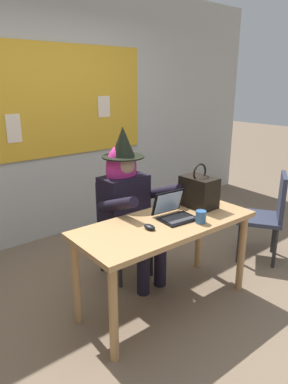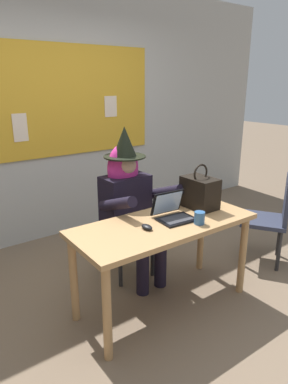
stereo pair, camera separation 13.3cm
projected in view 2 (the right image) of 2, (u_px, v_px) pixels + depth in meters
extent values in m
plane|color=#75604C|center=(161.00, 305.00, 2.85)|extent=(24.00, 24.00, 0.00)
cube|color=#B2B2AD|center=(55.00, 113.00, 3.85)|extent=(6.59, 0.10, 2.83)
cube|color=gold|center=(56.00, 101.00, 3.77)|extent=(2.40, 0.02, 1.20)
cube|color=#F4E0C6|center=(111.00, 106.00, 4.17)|extent=(0.17, 0.01, 0.25)
cube|color=#F4E0C6|center=(21.00, 128.00, 3.60)|extent=(0.17, 0.01, 0.29)
cube|color=tan|center=(164.00, 224.00, 2.65)|extent=(1.45, 0.64, 0.04)
cylinder|color=tan|center=(107.00, 314.00, 2.20)|extent=(0.06, 0.06, 0.69)
cylinder|color=tan|center=(243.00, 256.00, 2.93)|extent=(0.06, 0.06, 0.69)
cylinder|color=tan|center=(74.00, 280.00, 2.58)|extent=(0.06, 0.06, 0.69)
cylinder|color=tan|center=(201.00, 236.00, 3.32)|extent=(0.06, 0.06, 0.69)
cube|color=#2D3347|center=(127.00, 232.00, 3.21)|extent=(0.45, 0.45, 0.04)
cube|color=#2D3347|center=(117.00, 202.00, 3.29)|extent=(0.38, 0.07, 0.45)
cylinder|color=#262628|center=(152.00, 256.00, 3.23)|extent=(0.04, 0.04, 0.40)
cylinder|color=#262628|center=(120.00, 266.00, 3.06)|extent=(0.04, 0.04, 0.40)
cylinder|color=#262628|center=(134.00, 243.00, 3.50)|extent=(0.04, 0.04, 0.40)
cylinder|color=#262628|center=(104.00, 251.00, 3.33)|extent=(0.04, 0.04, 0.40)
cylinder|color=black|center=(160.00, 263.00, 3.07)|extent=(0.11, 0.11, 0.44)
cylinder|color=black|center=(143.00, 271.00, 2.95)|extent=(0.11, 0.11, 0.44)
cylinder|color=black|center=(149.00, 231.00, 3.12)|extent=(0.16, 0.42, 0.15)
cylinder|color=black|center=(131.00, 237.00, 3.00)|extent=(0.16, 0.42, 0.15)
cube|color=black|center=(126.00, 203.00, 3.14)|extent=(0.43, 0.27, 0.52)
cylinder|color=black|center=(163.00, 192.00, 3.09)|extent=(0.10, 0.47, 0.24)
cylinder|color=black|center=(117.00, 204.00, 2.79)|extent=(0.10, 0.47, 0.24)
sphere|color=#D1A889|center=(125.00, 165.00, 3.03)|extent=(0.20, 0.20, 0.20)
ellipsoid|color=#D82D8C|center=(123.00, 169.00, 3.07)|extent=(0.31, 0.23, 0.44)
cylinder|color=black|center=(125.00, 156.00, 3.01)|extent=(0.37, 0.37, 0.01)
cone|color=black|center=(124.00, 142.00, 2.97)|extent=(0.21, 0.21, 0.26)
cube|color=black|center=(177.00, 220.00, 2.67)|extent=(0.30, 0.22, 0.01)
cube|color=#333338|center=(177.00, 219.00, 2.66)|extent=(0.25, 0.16, 0.00)
cube|color=black|center=(167.00, 202.00, 2.74)|extent=(0.28, 0.09, 0.19)
cube|color=#99B7E0|center=(168.00, 203.00, 2.73)|extent=(0.25, 0.07, 0.17)
ellipsoid|color=black|center=(147.00, 227.00, 2.51)|extent=(0.06, 0.10, 0.03)
cube|color=black|center=(200.00, 193.00, 2.91)|extent=(0.20, 0.30, 0.26)
torus|color=black|center=(201.00, 173.00, 2.86)|extent=(0.16, 0.02, 0.16)
cylinder|color=#336099|center=(199.00, 218.00, 2.59)|extent=(0.08, 0.08, 0.09)
cube|color=#2D3347|center=(263.00, 220.00, 3.45)|extent=(0.58, 0.58, 0.04)
cube|color=#2D3347|center=(287.00, 199.00, 3.31)|extent=(0.34, 0.24, 0.45)
cylinder|color=#262628|center=(242.00, 246.00, 3.42)|extent=(0.04, 0.04, 0.42)
cylinder|color=#262628|center=(245.00, 232.00, 3.73)|extent=(0.04, 0.04, 0.42)
cylinder|color=#262628|center=(279.00, 251.00, 3.31)|extent=(0.04, 0.04, 0.42)
cylinder|color=#262628|center=(279.00, 237.00, 3.61)|extent=(0.04, 0.04, 0.42)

